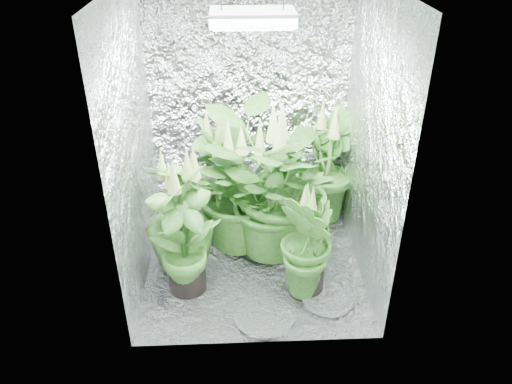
{
  "coord_description": "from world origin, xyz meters",
  "views": [
    {
      "loc": [
        -0.12,
        -3.03,
        2.44
      ],
      "look_at": [
        0.02,
        0.0,
        0.63
      ],
      "focal_mm": 35.0,
      "sensor_mm": 36.0,
      "label": 1
    }
  ],
  "objects_px": {
    "plant_d": "(180,218)",
    "circulation_fan": "(318,201)",
    "plant_g": "(308,245)",
    "grow_lamp": "(253,18)",
    "plant_a": "(243,187)",
    "plant_b": "(218,180)",
    "plant_c": "(326,168)",
    "plant_e": "(277,188)",
    "plant_f": "(183,230)"
  },
  "relations": [
    {
      "from": "plant_d",
      "to": "circulation_fan",
      "type": "height_order",
      "value": "plant_d"
    },
    {
      "from": "plant_g",
      "to": "grow_lamp",
      "type": "bearing_deg",
      "value": 137.12
    },
    {
      "from": "plant_d",
      "to": "plant_a",
      "type": "bearing_deg",
      "value": 32.73
    },
    {
      "from": "plant_a",
      "to": "circulation_fan",
      "type": "relative_size",
      "value": 2.93
    },
    {
      "from": "grow_lamp",
      "to": "plant_a",
      "type": "xyz_separation_m",
      "value": [
        -0.07,
        0.26,
        -1.3
      ]
    },
    {
      "from": "plant_b",
      "to": "grow_lamp",
      "type": "bearing_deg",
      "value": -60.17
    },
    {
      "from": "plant_c",
      "to": "plant_b",
      "type": "bearing_deg",
      "value": -169.11
    },
    {
      "from": "grow_lamp",
      "to": "plant_g",
      "type": "height_order",
      "value": "grow_lamp"
    },
    {
      "from": "plant_e",
      "to": "plant_d",
      "type": "bearing_deg",
      "value": -168.23
    },
    {
      "from": "plant_f",
      "to": "circulation_fan",
      "type": "height_order",
      "value": "plant_f"
    },
    {
      "from": "plant_b",
      "to": "plant_e",
      "type": "xyz_separation_m",
      "value": [
        0.45,
        -0.34,
        0.12
      ]
    },
    {
      "from": "plant_a",
      "to": "plant_f",
      "type": "distance_m",
      "value": 0.67
    },
    {
      "from": "plant_c",
      "to": "plant_g",
      "type": "distance_m",
      "value": 1.01
    },
    {
      "from": "plant_f",
      "to": "plant_g",
      "type": "bearing_deg",
      "value": -4.86
    },
    {
      "from": "plant_c",
      "to": "grow_lamp",
      "type": "bearing_deg",
      "value": -135.47
    },
    {
      "from": "plant_d",
      "to": "plant_e",
      "type": "distance_m",
      "value": 0.74
    },
    {
      "from": "plant_b",
      "to": "plant_f",
      "type": "relative_size",
      "value": 0.97
    },
    {
      "from": "plant_e",
      "to": "circulation_fan",
      "type": "distance_m",
      "value": 0.78
    },
    {
      "from": "plant_d",
      "to": "plant_e",
      "type": "xyz_separation_m",
      "value": [
        0.71,
        0.15,
        0.15
      ]
    },
    {
      "from": "plant_e",
      "to": "plant_f",
      "type": "bearing_deg",
      "value": -150.36
    },
    {
      "from": "plant_e",
      "to": "circulation_fan",
      "type": "xyz_separation_m",
      "value": [
        0.41,
        0.5,
        -0.44
      ]
    },
    {
      "from": "plant_g",
      "to": "plant_f",
      "type": "bearing_deg",
      "value": 175.14
    },
    {
      "from": "plant_d",
      "to": "plant_f",
      "type": "height_order",
      "value": "plant_f"
    },
    {
      "from": "plant_b",
      "to": "circulation_fan",
      "type": "relative_size",
      "value": 2.82
    },
    {
      "from": "plant_b",
      "to": "plant_d",
      "type": "bearing_deg",
      "value": -118.7
    },
    {
      "from": "plant_e",
      "to": "plant_c",
      "type": "bearing_deg",
      "value": 48.29
    },
    {
      "from": "grow_lamp",
      "to": "plant_e",
      "type": "distance_m",
      "value": 1.25
    },
    {
      "from": "grow_lamp",
      "to": "plant_b",
      "type": "height_order",
      "value": "grow_lamp"
    },
    {
      "from": "plant_a",
      "to": "plant_d",
      "type": "height_order",
      "value": "plant_a"
    },
    {
      "from": "plant_b",
      "to": "plant_d",
      "type": "distance_m",
      "value": 0.56
    },
    {
      "from": "plant_b",
      "to": "plant_f",
      "type": "xyz_separation_m",
      "value": [
        -0.22,
        -0.72,
        0.03
      ]
    },
    {
      "from": "grow_lamp",
      "to": "plant_b",
      "type": "distance_m",
      "value": 1.45
    },
    {
      "from": "grow_lamp",
      "to": "plant_f",
      "type": "distance_m",
      "value": 1.43
    },
    {
      "from": "plant_d",
      "to": "circulation_fan",
      "type": "bearing_deg",
      "value": 30.0
    },
    {
      "from": "plant_c",
      "to": "plant_f",
      "type": "bearing_deg",
      "value": -141.56
    },
    {
      "from": "grow_lamp",
      "to": "circulation_fan",
      "type": "height_order",
      "value": "grow_lamp"
    },
    {
      "from": "plant_f",
      "to": "grow_lamp",
      "type": "bearing_deg",
      "value": 28.47
    },
    {
      "from": "plant_b",
      "to": "plant_g",
      "type": "xyz_separation_m",
      "value": [
        0.62,
        -0.79,
        -0.08
      ]
    },
    {
      "from": "grow_lamp",
      "to": "plant_f",
      "type": "bearing_deg",
      "value": -151.53
    },
    {
      "from": "plant_b",
      "to": "plant_d",
      "type": "height_order",
      "value": "plant_b"
    },
    {
      "from": "plant_b",
      "to": "plant_g",
      "type": "relative_size",
      "value": 1.2
    },
    {
      "from": "plant_g",
      "to": "circulation_fan",
      "type": "relative_size",
      "value": 2.36
    },
    {
      "from": "grow_lamp",
      "to": "plant_d",
      "type": "bearing_deg",
      "value": -176.66
    },
    {
      "from": "plant_a",
      "to": "plant_e",
      "type": "xyz_separation_m",
      "value": [
        0.25,
        -0.15,
        0.07
      ]
    },
    {
      "from": "plant_e",
      "to": "plant_f",
      "type": "relative_size",
      "value": 1.21
    },
    {
      "from": "plant_f",
      "to": "circulation_fan",
      "type": "relative_size",
      "value": 2.9
    },
    {
      "from": "plant_c",
      "to": "plant_f",
      "type": "distance_m",
      "value": 1.43
    },
    {
      "from": "plant_c",
      "to": "plant_g",
      "type": "height_order",
      "value": "plant_c"
    },
    {
      "from": "plant_c",
      "to": "circulation_fan",
      "type": "bearing_deg",
      "value": -163.39
    },
    {
      "from": "grow_lamp",
      "to": "plant_e",
      "type": "bearing_deg",
      "value": 32.59
    }
  ]
}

